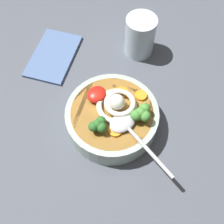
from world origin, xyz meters
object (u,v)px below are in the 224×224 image
at_px(soup_bowl, 112,118).
at_px(folded_napkin, 54,56).
at_px(drinking_glass, 140,36).
at_px(soup_spoon, 127,127).
at_px(noodle_pile, 118,104).

height_order(soup_bowl, folded_napkin, soup_bowl).
bearing_deg(drinking_glass, soup_bowl, -158.63).
height_order(soup_spoon, folded_napkin, soup_spoon).
xyz_separation_m(soup_spoon, drinking_glass, (0.23, 0.13, -0.01)).
bearing_deg(noodle_pile, folded_napkin, 80.66).
xyz_separation_m(noodle_pile, soup_spoon, (-0.03, -0.05, -0.00)).
bearing_deg(folded_napkin, soup_bowl, -103.17).
xyz_separation_m(noodle_pile, drinking_glass, (0.20, 0.09, -0.02)).
bearing_deg(soup_spoon, drinking_glass, 132.93).
bearing_deg(soup_spoon, folded_napkin, 179.59).
xyz_separation_m(soup_bowl, drinking_glass, (0.22, 0.09, 0.02)).
height_order(soup_spoon, drinking_glass, drinking_glass).
relative_size(noodle_pile, drinking_glass, 0.91).
distance_m(soup_spoon, drinking_glass, 0.27).
relative_size(noodle_pile, soup_spoon, 0.55).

